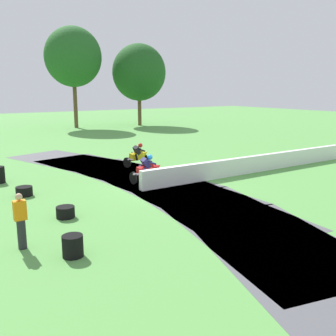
{
  "coord_description": "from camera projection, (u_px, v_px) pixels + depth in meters",
  "views": [
    {
      "loc": [
        -9.5,
        -14.43,
        4.48
      ],
      "look_at": [
        -0.0,
        -0.12,
        0.9
      ],
      "focal_mm": 40.99,
      "sensor_mm": 36.0,
      "label": 1
    }
  ],
  "objects": [
    {
      "name": "motorcycle_chase_yellow",
      "position": [
        138.0,
        155.0,
        22.45
      ],
      "size": [
        1.72,
        1.06,
        1.43
      ],
      "color": "black",
      "rests_on": "ground"
    },
    {
      "name": "tire_stack_mid_b",
      "position": [
        24.0,
        191.0,
        16.24
      ],
      "size": [
        0.69,
        0.69,
        0.4
      ],
      "color": "black",
      "rests_on": "ground"
    },
    {
      "name": "track_asphalt",
      "position": [
        156.0,
        188.0,
        17.5
      ],
      "size": [
        7.08,
        26.97,
        0.01
      ],
      "color": "#515156",
      "rests_on": "ground"
    },
    {
      "name": "tree_behind_barrier",
      "position": [
        139.0,
        72.0,
        45.95
      ],
      "size": [
        6.4,
        6.4,
        9.71
      ],
      "color": "brown",
      "rests_on": "ground"
    },
    {
      "name": "safety_barrier",
      "position": [
        256.0,
        164.0,
        20.91
      ],
      "size": [
        14.5,
        0.32,
        0.9
      ],
      "primitive_type": "cube",
      "rotation": [
        0.0,
        0.0,
        -1.57
      ],
      "color": "white",
      "rests_on": "ground"
    },
    {
      "name": "motorcycle_lead_red",
      "position": [
        148.0,
        169.0,
        18.54
      ],
      "size": [
        1.68,
        0.77,
        1.43
      ],
      "color": "black",
      "rests_on": "ground"
    },
    {
      "name": "track_marshal",
      "position": [
        21.0,
        221.0,
        10.77
      ],
      "size": [
        0.34,
        0.24,
        1.63
      ],
      "color": "#232328",
      "rests_on": "ground"
    },
    {
      "name": "tire_stack_mid_a",
      "position": [
        65.0,
        212.0,
        13.51
      ],
      "size": [
        0.65,
        0.65,
        0.4
      ],
      "color": "black",
      "rests_on": "ground"
    },
    {
      "name": "ground_plane",
      "position": [
        167.0,
        186.0,
        17.83
      ],
      "size": [
        120.0,
        120.0,
        0.0
      ],
      "primitive_type": "plane",
      "color": "#569947"
    },
    {
      "name": "tire_stack_near",
      "position": [
        73.0,
        246.0,
        10.36
      ],
      "size": [
        0.57,
        0.57,
        0.6
      ],
      "color": "black",
      "rests_on": "ground"
    },
    {
      "name": "tree_far_right",
      "position": [
        73.0,
        57.0,
        42.8
      ],
      "size": [
        6.32,
        6.32,
        11.24
      ],
      "color": "brown",
      "rests_on": "ground"
    }
  ]
}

